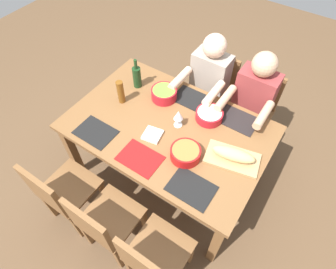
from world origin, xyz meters
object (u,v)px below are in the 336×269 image
(napkin_stack, at_px, (152,135))
(chair_far_right, at_px, (253,107))
(chair_near_right, at_px, (153,259))
(serving_bowl_salad, at_px, (164,93))
(chair_near_center, at_px, (103,223))
(cutting_board, at_px, (232,158))
(wine_bottle, at_px, (137,77))
(serving_bowl_pasta, at_px, (209,115))
(bread_loaf, at_px, (234,154))
(diner_far_right, at_px, (251,103))
(diner_far_center, at_px, (207,84))
(dining_table, at_px, (168,132))
(serving_bowl_fruit, at_px, (185,153))
(wine_glass, at_px, (178,116))
(chair_far_center, at_px, (213,90))
(beer_bottle, at_px, (121,92))
(chair_near_left, at_px, (60,192))

(napkin_stack, bearing_deg, chair_far_right, 63.85)
(chair_near_right, xyz_separation_m, serving_bowl_salad, (-0.66, 1.12, 0.31))
(chair_near_center, distance_m, cutting_board, 1.08)
(wine_bottle, height_order, napkin_stack, wine_bottle)
(serving_bowl_pasta, bearing_deg, serving_bowl_salad, -179.32)
(bread_loaf, bearing_deg, napkin_stack, -165.99)
(diner_far_right, relative_size, napkin_stack, 8.57)
(serving_bowl_salad, xyz_separation_m, napkin_stack, (0.17, -0.41, -0.04))
(diner_far_right, bearing_deg, diner_far_center, 180.00)
(dining_table, relative_size, bread_loaf, 5.11)
(chair_far_right, bearing_deg, chair_near_right, -90.00)
(dining_table, height_order, bread_loaf, bread_loaf)
(serving_bowl_fruit, xyz_separation_m, wine_glass, (-0.21, 0.23, 0.07))
(chair_near_center, height_order, wine_bottle, wine_bottle)
(diner_far_right, xyz_separation_m, napkin_stack, (-0.50, -0.83, 0.05))
(dining_table, distance_m, serving_bowl_pasta, 0.37)
(wine_bottle, bearing_deg, cutting_board, -12.86)
(chair_near_center, xyz_separation_m, serving_bowl_salad, (-0.21, 1.12, 0.31))
(dining_table, bearing_deg, serving_bowl_salad, 129.82)
(serving_bowl_salad, bearing_deg, wine_bottle, -179.40)
(diner_far_right, distance_m, serving_bowl_pasta, 0.48)
(serving_bowl_salad, distance_m, serving_bowl_fruit, 0.65)
(chair_far_center, relative_size, napkin_stack, 6.07)
(beer_bottle, bearing_deg, diner_far_right, 34.97)
(serving_bowl_fruit, height_order, bread_loaf, bread_loaf)
(chair_near_center, xyz_separation_m, wine_bottle, (-0.51, 1.11, 0.37))
(chair_far_center, height_order, serving_bowl_fruit, chair_far_center)
(chair_far_center, relative_size, diner_far_center, 0.71)
(chair_near_right, distance_m, wine_glass, 1.06)
(chair_near_left, xyz_separation_m, chair_near_center, (0.45, 0.00, 0.00))
(chair_near_left, distance_m, chair_near_center, 0.45)
(chair_far_center, xyz_separation_m, wine_glass, (0.06, -0.80, 0.37))
(serving_bowl_pasta, bearing_deg, dining_table, -132.35)
(chair_near_left, xyz_separation_m, cutting_board, (1.03, 0.87, 0.27))
(beer_bottle, distance_m, wine_glass, 0.56)
(chair_near_center, distance_m, wine_bottle, 1.28)
(chair_near_center, relative_size, serving_bowl_pasta, 3.74)
(wine_glass, bearing_deg, wine_bottle, 160.95)
(diner_far_right, height_order, cutting_board, diner_far_right)
(wine_bottle, bearing_deg, chair_near_right, -49.37)
(serving_bowl_fruit, distance_m, napkin_stack, 0.32)
(diner_far_center, xyz_separation_m, diner_far_right, (0.45, 0.00, 0.00))
(chair_far_right, distance_m, serving_bowl_pasta, 0.70)
(diner_far_center, relative_size, cutting_board, 3.00)
(serving_bowl_salad, relative_size, serving_bowl_fruit, 0.99)
(chair_near_left, distance_m, cutting_board, 1.37)
(diner_far_center, bearing_deg, napkin_stack, -93.28)
(wine_bottle, bearing_deg, diner_far_center, 40.08)
(chair_near_center, height_order, beer_bottle, beer_bottle)
(diner_far_center, xyz_separation_m, serving_bowl_salad, (-0.21, -0.42, 0.10))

